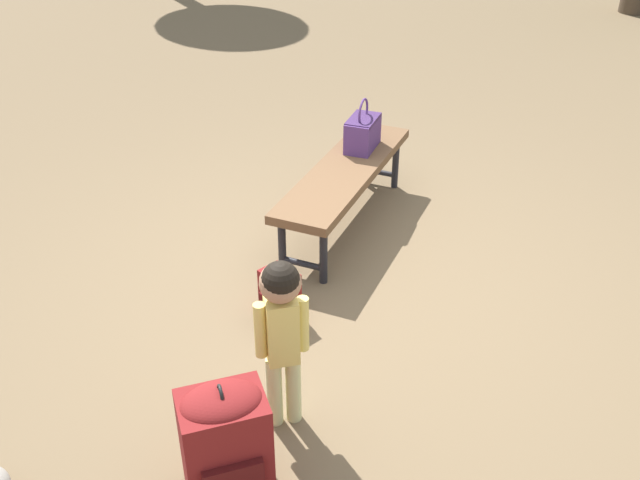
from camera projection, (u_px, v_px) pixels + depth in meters
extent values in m
plane|color=brown|center=(331.00, 293.00, 4.36)|extent=(40.00, 40.00, 0.00)
cube|color=brown|center=(345.00, 172.00, 4.83)|extent=(1.65, 0.85, 0.06)
cylinder|color=black|center=(323.00, 256.00, 4.36)|extent=(0.05, 0.05, 0.39)
cylinder|color=black|center=(282.00, 246.00, 4.45)|extent=(0.05, 0.05, 0.39)
cylinder|color=black|center=(395.00, 164.00, 5.45)|extent=(0.05, 0.05, 0.39)
cylinder|color=black|center=(361.00, 158.00, 5.55)|extent=(0.05, 0.05, 0.39)
cylinder|color=black|center=(303.00, 264.00, 4.45)|extent=(0.12, 0.28, 0.04)
cylinder|color=black|center=(378.00, 172.00, 5.55)|extent=(0.12, 0.28, 0.04)
cube|color=#4C2D66|center=(363.00, 134.00, 5.03)|extent=(0.35, 0.25, 0.22)
cube|color=#39224C|center=(363.00, 120.00, 4.97)|extent=(0.32, 0.25, 0.02)
torus|color=#4C2D66|center=(363.00, 112.00, 4.95)|extent=(0.19, 0.06, 0.20)
cylinder|color=#CCCC8C|center=(274.00, 391.00, 3.36)|extent=(0.07, 0.07, 0.39)
cylinder|color=#CCCC8C|center=(293.00, 388.00, 3.38)|extent=(0.07, 0.07, 0.39)
ellipsoid|color=white|center=(275.00, 415.00, 3.47)|extent=(0.10, 0.08, 0.04)
ellipsoid|color=white|center=(293.00, 412.00, 3.49)|extent=(0.10, 0.08, 0.04)
cube|color=#E5CC66|center=(282.00, 330.00, 3.18)|extent=(0.16, 0.17, 0.33)
cylinder|color=#E5CC66|center=(260.00, 330.00, 3.15)|extent=(0.06, 0.06, 0.28)
cylinder|color=#E5CC66|center=(303.00, 324.00, 3.19)|extent=(0.06, 0.06, 0.28)
sphere|color=#A57A5B|center=(280.00, 283.00, 3.05)|extent=(0.18, 0.18, 0.18)
sphere|color=black|center=(280.00, 280.00, 3.03)|extent=(0.17, 0.17, 0.17)
cube|color=maroon|center=(226.00, 447.00, 2.99)|extent=(0.39, 0.43, 0.52)
ellipsoid|color=maroon|center=(221.00, 403.00, 2.86)|extent=(0.37, 0.41, 0.12)
cube|color=#4A1010|center=(237.00, 418.00, 3.12)|extent=(0.05, 0.06, 0.44)
cube|color=#4A1010|center=(201.00, 427.00, 3.08)|extent=(0.05, 0.06, 0.44)
torus|color=black|center=(221.00, 394.00, 2.83)|extent=(0.08, 0.05, 0.09)
cube|color=maroon|center=(280.00, 294.00, 4.09)|extent=(0.25, 0.26, 0.30)
ellipsoid|color=maroon|center=(279.00, 274.00, 4.01)|extent=(0.24, 0.24, 0.07)
cube|color=#4A1010|center=(269.00, 307.00, 4.06)|extent=(0.11, 0.12, 0.14)
cube|color=#4A1010|center=(296.00, 292.00, 4.11)|extent=(0.03, 0.04, 0.26)
cube|color=#4A1010|center=(285.00, 285.00, 4.17)|extent=(0.03, 0.04, 0.26)
torus|color=#B2B2B7|center=(279.00, 269.00, 4.00)|extent=(0.04, 0.04, 0.05)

